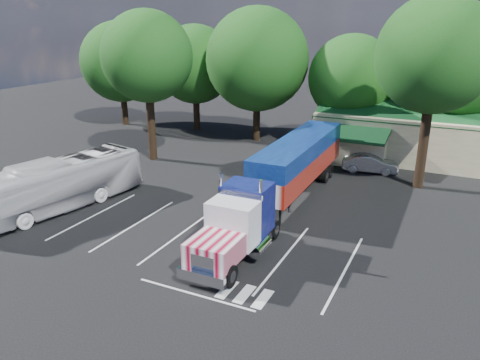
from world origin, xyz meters
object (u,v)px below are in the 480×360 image
at_px(bicycle, 285,172).
at_px(tour_bus, 58,185).
at_px(woman, 290,199).
at_px(silver_sedan, 370,164).
at_px(semi_truck, 285,173).

distance_m(bicycle, tour_bus, 16.76).
bearing_deg(bicycle, woman, -91.89).
bearing_deg(silver_sedan, semi_truck, 151.11).
bearing_deg(tour_bus, silver_sedan, 56.00).
relative_size(bicycle, silver_sedan, 0.35).
bearing_deg(silver_sedan, bicycle, 115.51).
height_order(semi_truck, woman, semi_truck).
bearing_deg(semi_truck, silver_sedan, 70.03).
xyz_separation_m(woman, bicycle, (-2.70, 6.49, -0.45)).
distance_m(semi_truck, tour_bus, 14.75).
relative_size(bicycle, tour_bus, 0.13).
distance_m(woman, silver_sedan, 10.94).
bearing_deg(bicycle, tour_bus, -155.76).
distance_m(woman, tour_bus, 15.03).
height_order(woman, bicycle, woman).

